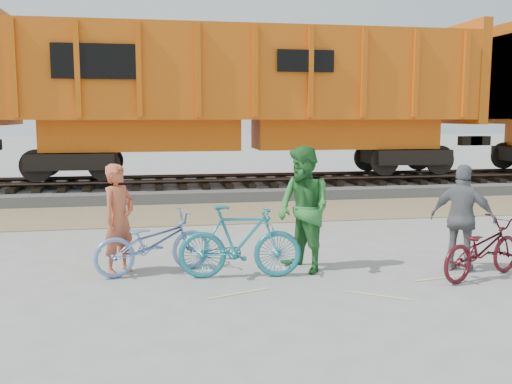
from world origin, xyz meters
The scene contains 11 objects.
ground centered at (0.00, 0.00, 0.00)m, with size 120.00×120.00×0.00m, color #9E9E99.
gravel_strip centered at (0.00, 5.50, 0.01)m, with size 120.00×3.00×0.02m, color #9E8962.
ballast_bed centered at (0.00, 9.00, 0.15)m, with size 120.00×4.00×0.30m, color slate.
track centered at (0.00, 9.00, 0.47)m, with size 120.00×2.60×0.24m.
hopper_car_center centered at (0.68, 9.00, 3.01)m, with size 14.00×3.13×4.65m.
bicycle_blue centered at (-2.10, 0.42, 0.47)m, with size 0.62×1.78×0.94m, color #7090D0.
bicycle_teal centered at (-0.86, -0.05, 0.54)m, with size 0.50×1.79×1.07m, color teal.
bicycle_maroon centered at (2.60, -0.66, 0.44)m, with size 0.58×1.67×0.88m, color #4C1018.
person_solo centered at (-2.60, 0.52, 0.82)m, with size 0.60×0.39×1.65m, color #C95B3A.
person_man centered at (0.14, 0.15, 0.95)m, with size 0.93×0.72×1.90m, color #2F7633.
person_woman centered at (2.50, -0.26, 0.81)m, with size 0.95×0.40×1.63m, color slate.
Camera 1 is at (-2.04, -8.05, 2.35)m, focal length 40.00 mm.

